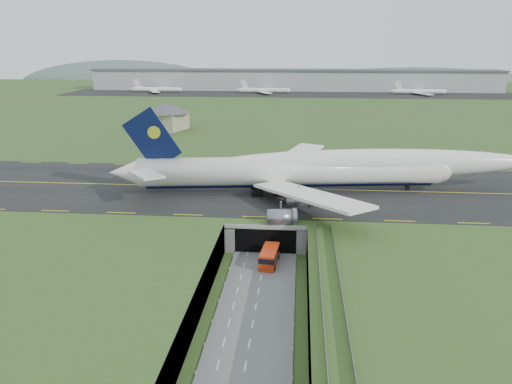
# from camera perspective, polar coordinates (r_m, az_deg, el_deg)

# --- Properties ---
(ground) EXTENTS (900.00, 900.00, 0.00)m
(ground) POSITION_cam_1_polar(r_m,az_deg,el_deg) (90.97, 0.71, -9.06)
(ground) COLOR #394E1F
(ground) RESTS_ON ground
(airfield_deck) EXTENTS (800.00, 800.00, 6.00)m
(airfield_deck) POSITION_cam_1_polar(r_m,az_deg,el_deg) (89.71, 0.72, -7.34)
(airfield_deck) COLOR gray
(airfield_deck) RESTS_ON ground
(trench_road) EXTENTS (12.00, 75.00, 0.20)m
(trench_road) POSITION_cam_1_polar(r_m,az_deg,el_deg) (84.24, 0.31, -11.20)
(trench_road) COLOR slate
(trench_road) RESTS_ON ground
(taxiway) EXTENTS (800.00, 44.00, 0.18)m
(taxiway) POSITION_cam_1_polar(r_m,az_deg,el_deg) (119.68, 1.93, 0.41)
(taxiway) COLOR black
(taxiway) RESTS_ON airfield_deck
(tunnel_portal) EXTENTS (17.00, 22.30, 6.00)m
(tunnel_portal) POSITION_cam_1_polar(r_m,az_deg,el_deg) (105.06, 1.42, -3.49)
(tunnel_portal) COLOR gray
(tunnel_portal) RESTS_ON ground
(guideway) EXTENTS (3.00, 53.00, 7.05)m
(guideway) POSITION_cam_1_polar(r_m,az_deg,el_deg) (71.48, 8.54, -12.05)
(guideway) COLOR #A8A8A3
(guideway) RESTS_ON ground
(jumbo_jet) EXTENTS (98.63, 62.30, 20.79)m
(jumbo_jet) POSITION_cam_1_polar(r_m,az_deg,el_deg) (116.33, 7.41, 2.62)
(jumbo_jet) COLOR white
(jumbo_jet) RESTS_ON ground
(shuttle_tram) EXTENTS (3.54, 7.78, 3.08)m
(shuttle_tram) POSITION_cam_1_polar(r_m,az_deg,el_deg) (92.77, 1.54, -7.39)
(shuttle_tram) COLOR red
(shuttle_tram) RESTS_ON ground
(service_building) EXTENTS (24.18, 24.18, 10.58)m
(service_building) POSITION_cam_1_polar(r_m,az_deg,el_deg) (205.98, -10.19, 8.73)
(service_building) COLOR tan
(service_building) RESTS_ON ground
(cargo_terminal) EXTENTS (320.00, 67.00, 15.60)m
(cargo_terminal) POSITION_cam_1_polar(r_m,az_deg,el_deg) (382.12, 4.23, 12.68)
(cargo_terminal) COLOR #B2B2B2
(cargo_terminal) RESTS_ON ground
(distant_hills) EXTENTS (700.00, 91.00, 60.00)m
(distant_hills) POSITION_cam_1_polar(r_m,az_deg,el_deg) (516.93, 11.76, 11.38)
(distant_hills) COLOR slate
(distant_hills) RESTS_ON ground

